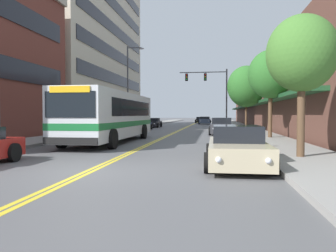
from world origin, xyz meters
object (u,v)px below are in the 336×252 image
car_beige_parked_right_foreground (237,147)px  traffic_signal_mast (211,86)px  fire_hydrant (263,138)px  city_bus (112,115)px  street_lamp_left_near (3,47)px  street_tree_right_mid (271,74)px  car_dark_grey_parked_right_far (221,127)px  street_lamp_left_far (130,82)px  car_charcoal_parked_left_far (153,123)px  car_slate_blue_moving_lead (205,120)px  car_navy_parked_left_mid (140,125)px  street_tree_right_far (246,86)px  car_champagne_parked_right_mid (220,124)px  street_tree_right_near (302,54)px  car_black_moving_second (201,120)px

car_beige_parked_right_foreground → traffic_signal_mast: 30.87m
car_beige_parked_right_foreground → fire_hydrant: bearing=72.6°
city_bus → car_beige_parked_right_foreground: bearing=-50.7°
street_lamp_left_near → fire_hydrant: 12.08m
car_beige_parked_right_foreground → street_tree_right_mid: street_tree_right_mid is taller
car_dark_grey_parked_right_far → street_lamp_left_far: bearing=151.4°
car_charcoal_parked_left_far → street_lamp_left_far: 10.45m
city_bus → car_charcoal_parked_left_far: size_ratio=2.51×
traffic_signal_mast → car_slate_blue_moving_lead: bearing=94.2°
car_navy_parked_left_mid → street_tree_right_far: street_tree_right_far is taller
car_navy_parked_left_mid → car_charcoal_parked_left_far: size_ratio=1.03×
car_slate_blue_moving_lead → car_champagne_parked_right_mid: bearing=-84.0°
street_tree_right_near → fire_hydrant: size_ratio=6.21×
car_champagne_parked_right_mid → street_lamp_left_near: street_lamp_left_near is taller
street_tree_right_near → city_bus: bearing=142.8°
car_beige_parked_right_foreground → car_champagne_parked_right_mid: 25.98m
car_navy_parked_left_mid → street_tree_right_near: bearing=-63.9°
street_lamp_left_far → street_tree_right_near: street_lamp_left_far is taller
traffic_signal_mast → street_tree_right_near: 29.30m
car_beige_parked_right_foreground → street_lamp_left_near: size_ratio=0.63×
city_bus → street_tree_right_mid: size_ratio=2.01×
car_dark_grey_parked_right_far → street_lamp_left_near: (-9.31, -15.72, 3.85)m
car_dark_grey_parked_right_far → street_tree_right_far: (2.43, 4.05, 3.74)m
car_beige_parked_right_foreground → car_champagne_parked_right_mid: size_ratio=1.05×
car_slate_blue_moving_lead → traffic_signal_mast: size_ratio=0.59×
car_charcoal_parked_left_far → car_black_moving_second: size_ratio=1.11×
street_tree_right_near → street_tree_right_far: 19.97m
car_charcoal_parked_left_far → car_black_moving_second: (5.36, 23.63, -0.01)m
street_lamp_left_near → street_tree_right_near: (11.81, -0.19, -0.64)m
car_beige_parked_right_foreground → street_tree_right_far: size_ratio=0.77×
car_beige_parked_right_foreground → car_slate_blue_moving_lead: bearing=92.9°
car_navy_parked_left_mid → car_beige_parked_right_foreground: 25.89m
car_beige_parked_right_foreground → traffic_signal_mast: (-1.14, 30.50, 4.60)m
car_beige_parked_right_foreground → city_bus: bearing=129.3°
car_navy_parked_left_mid → car_slate_blue_moving_lead: 23.80m
car_dark_grey_parked_right_far → fire_hydrant: (1.65, -12.51, -0.08)m
car_charcoal_parked_left_far → street_tree_right_near: size_ratio=0.91×
car_dark_grey_parked_right_far → street_tree_right_far: bearing=59.1°
street_tree_right_mid → car_navy_parked_left_mid: bearing=133.0°
car_charcoal_parked_left_far → fire_hydrant: car_charcoal_parked_left_far is taller
car_dark_grey_parked_right_far → car_slate_blue_moving_lead: car_dark_grey_parked_right_far is taller
car_slate_blue_moving_lead → street_tree_right_mid: (5.34, -35.56, 3.73)m
car_black_moving_second → street_tree_right_far: street_tree_right_far is taller
street_lamp_left_near → street_tree_right_far: street_lamp_left_near is taller
street_tree_right_near → fire_hydrant: street_tree_right_near is taller
car_navy_parked_left_mid → fire_hydrant: car_navy_parked_left_mid is taller
city_bus → street_lamp_left_far: street_lamp_left_far is taller
street_tree_right_near → car_beige_parked_right_foreground: bearing=-148.6°
car_charcoal_parked_left_far → car_dark_grey_parked_right_far: bearing=-59.1°
car_dark_grey_parked_right_far → street_lamp_left_far: street_lamp_left_far is taller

